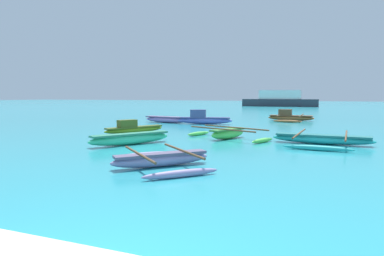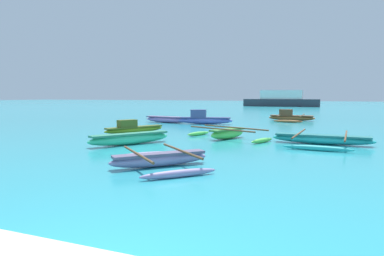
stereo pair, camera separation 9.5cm
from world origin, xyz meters
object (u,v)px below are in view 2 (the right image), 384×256
moored_boat_0 (130,138)px  moored_boat_7 (322,139)px  moored_boat_6 (204,119)px  distant_ferry (281,100)px  moored_boat_2 (291,117)px  moored_boat_3 (228,134)px  moored_boat_5 (160,159)px  moored_boat_4 (133,128)px  moored_boat_1 (168,119)px

moored_boat_0 → moored_boat_7: moored_boat_0 is taller
moored_boat_6 → distant_ferry: (0.39, 41.29, 0.83)m
distant_ferry → moored_boat_7: bearing=-81.1°
moored_boat_2 → moored_boat_3: 13.37m
moored_boat_3 → moored_boat_5: (-0.14, -6.88, -0.05)m
moored_boat_6 → moored_boat_7: size_ratio=0.93×
distant_ferry → moored_boat_4: bearing=-92.5°
moored_boat_1 → moored_boat_4: bearing=-71.7°
moored_boat_4 → moored_boat_0: bearing=-122.9°
moored_boat_0 → moored_boat_5: 4.78m
moored_boat_6 → moored_boat_7: moored_boat_6 is taller
moored_boat_0 → moored_boat_5: moored_boat_0 is taller
moored_boat_4 → moored_boat_5: size_ratio=0.94×
moored_boat_0 → moored_boat_2: 17.34m
moored_boat_2 → moored_boat_4: size_ratio=1.30×
moored_boat_3 → moored_boat_6: moored_boat_6 is taller
moored_boat_3 → distant_ferry: distant_ferry is taller
moored_boat_2 → moored_boat_6: (-5.50, -5.78, 0.06)m
moored_boat_3 → distant_ferry: 48.91m
moored_boat_0 → moored_boat_6: bearing=33.4°
moored_boat_2 → moored_boat_4: 14.62m
moored_boat_3 → moored_boat_0: bearing=158.4°
moored_boat_2 → moored_boat_3: bearing=-95.8°
moored_boat_2 → moored_boat_7: size_ratio=1.08×
moored_boat_0 → moored_boat_4: (-2.19, 3.87, -0.00)m
moored_boat_0 → moored_boat_7: (7.56, 3.11, -0.06)m
moored_boat_0 → moored_boat_7: size_ratio=0.82×
distant_ferry → moored_boat_3: bearing=-85.9°
moored_boat_2 → moored_boat_6: 7.98m
moored_boat_5 → moored_boat_6: bearing=58.6°
moored_boat_3 → moored_boat_1: bearing=65.3°
moored_boat_2 → distant_ferry: distant_ferry is taller
moored_boat_2 → moored_boat_5: (-1.78, -20.15, -0.10)m
moored_boat_2 → distant_ferry: size_ratio=0.34×
moored_boat_2 → distant_ferry: 35.88m
moored_boat_6 → moored_boat_7: 11.18m
moored_boat_4 → moored_boat_6: moored_boat_6 is taller
moored_boat_7 → distant_ferry: size_ratio=0.32×
moored_boat_1 → moored_boat_2: (8.43, 5.70, 0.04)m
moored_boat_0 → moored_boat_6: size_ratio=0.89×
moored_boat_0 → moored_boat_1: (-3.45, 10.91, -0.01)m
moored_boat_0 → moored_boat_2: bearing=14.0°
moored_boat_5 → moored_boat_6: 14.84m
moored_boat_5 → moored_boat_6: moored_boat_6 is taller
moored_boat_0 → moored_boat_7: bearing=-36.9°
moored_boat_6 → moored_boat_3: bearing=-76.4°
moored_boat_6 → distant_ferry: bearing=75.8°
moored_boat_1 → moored_boat_3: size_ratio=0.91×
moored_boat_3 → moored_boat_4: bearing=107.9°
moored_boat_3 → moored_boat_4: (-5.53, 0.53, 0.01)m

